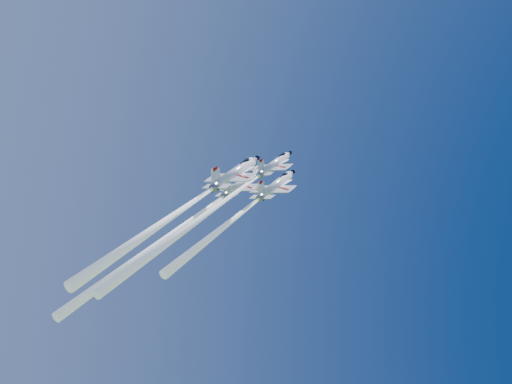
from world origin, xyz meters
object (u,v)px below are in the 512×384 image
jet_lead (243,211)px  jet_slot (188,205)px  jet_right (220,204)px  jet_left (185,224)px

jet_lead → jet_slot: jet_lead is taller
jet_lead → jet_right: (-11.41, -11.00, -2.67)m
jet_left → jet_right: (1.62, -10.80, 1.73)m
jet_lead → jet_left: jet_lead is taller
jet_right → jet_slot: 6.50m
jet_right → jet_left: bearing=163.7°
jet_left → jet_slot: size_ratio=1.08×
jet_left → jet_lead: bearing=66.1°
jet_right → jet_lead: bearing=109.1°
jet_lead → jet_right: size_ratio=0.87×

